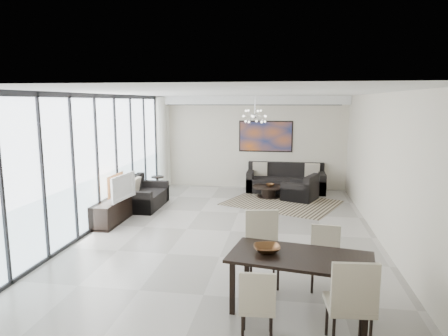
% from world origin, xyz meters
% --- Properties ---
extents(room_shell, '(6.00, 9.00, 2.90)m').
position_xyz_m(room_shell, '(0.46, 0.00, 1.45)').
color(room_shell, '#A8A39B').
rests_on(room_shell, ground).
extents(window_wall, '(0.37, 8.95, 2.90)m').
position_xyz_m(window_wall, '(-2.86, 0.00, 1.47)').
color(window_wall, silver).
rests_on(window_wall, floor).
extents(soffit, '(5.98, 0.40, 0.26)m').
position_xyz_m(soffit, '(0.00, 4.30, 2.77)').
color(soffit, white).
rests_on(soffit, room_shell).
extents(painting, '(1.68, 0.04, 0.98)m').
position_xyz_m(painting, '(0.50, 4.47, 1.65)').
color(painting, '#C55B1B').
rests_on(painting, room_shell).
extents(chandelier, '(0.66, 0.66, 0.71)m').
position_xyz_m(chandelier, '(0.30, 2.50, 2.35)').
color(chandelier, silver).
rests_on(chandelier, room_shell).
extents(rug, '(3.43, 3.09, 0.01)m').
position_xyz_m(rug, '(1.06, 2.60, 0.01)').
color(rug, black).
rests_on(rug, floor).
extents(coffee_table, '(0.93, 0.93, 0.33)m').
position_xyz_m(coffee_table, '(0.67, 3.21, 0.18)').
color(coffee_table, black).
rests_on(coffee_table, floor).
extents(bowl_coffee, '(0.28, 0.28, 0.08)m').
position_xyz_m(bowl_coffee, '(0.71, 3.20, 0.36)').
color(bowl_coffee, brown).
rests_on(bowl_coffee, coffee_table).
extents(sofa_main, '(2.35, 0.96, 0.85)m').
position_xyz_m(sofa_main, '(1.15, 4.07, 0.29)').
color(sofa_main, black).
rests_on(sofa_main, floor).
extents(loveseat, '(0.87, 1.55, 0.78)m').
position_xyz_m(loveseat, '(-2.55, 1.64, 0.26)').
color(loveseat, black).
rests_on(loveseat, floor).
extents(armchair, '(1.09, 1.11, 0.73)m').
position_xyz_m(armchair, '(1.58, 3.04, 0.25)').
color(armchair, black).
rests_on(armchair, floor).
extents(side_table, '(0.38, 0.38, 0.52)m').
position_xyz_m(side_table, '(-2.65, 3.21, 0.35)').
color(side_table, black).
rests_on(side_table, floor).
extents(tv_console, '(0.47, 1.67, 0.52)m').
position_xyz_m(tv_console, '(-2.76, 0.33, 0.26)').
color(tv_console, black).
rests_on(tv_console, floor).
extents(television, '(0.25, 1.02, 0.58)m').
position_xyz_m(television, '(-2.60, 0.32, 0.81)').
color(television, gray).
rests_on(television, tv_console).
extents(dining_table, '(1.95, 1.21, 0.76)m').
position_xyz_m(dining_table, '(1.33, -3.10, 0.67)').
color(dining_table, black).
rests_on(dining_table, floor).
extents(dining_chair_sw, '(0.43, 0.43, 0.88)m').
position_xyz_m(dining_chair_sw, '(0.83, -3.90, 0.51)').
color(dining_chair_sw, beige).
rests_on(dining_chair_sw, floor).
extents(dining_chair_se, '(0.53, 0.53, 1.08)m').
position_xyz_m(dining_chair_se, '(1.85, -3.91, 0.62)').
color(dining_chair_se, beige).
rests_on(dining_chair_se, floor).
extents(dining_chair_nw, '(0.59, 0.59, 1.10)m').
position_xyz_m(dining_chair_nw, '(0.80, -2.30, 0.63)').
color(dining_chair_nw, beige).
rests_on(dining_chair_nw, floor).
extents(dining_chair_ne, '(0.46, 0.46, 0.92)m').
position_xyz_m(dining_chair_ne, '(1.72, -2.34, 0.53)').
color(dining_chair_ne, beige).
rests_on(dining_chair_ne, floor).
extents(bowl_dining, '(0.41, 0.41, 0.09)m').
position_xyz_m(bowl_dining, '(0.90, -3.03, 0.80)').
color(bowl_dining, brown).
rests_on(bowl_dining, dining_table).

